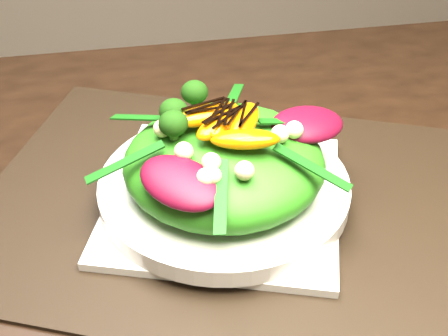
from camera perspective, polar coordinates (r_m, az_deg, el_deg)
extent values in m
cube|color=black|center=(0.61, -11.04, -9.31)|extent=(1.60, 0.90, 0.75)
cube|color=black|center=(0.64, 0.00, -3.25)|extent=(0.62, 0.56, 0.00)
cube|color=silver|center=(0.63, 0.00, -2.80)|extent=(0.30, 0.30, 0.01)
cylinder|color=silver|center=(0.62, 0.00, -1.80)|extent=(0.32, 0.32, 0.02)
ellipsoid|color=#2C7315|center=(0.60, 0.00, 0.59)|extent=(0.27, 0.27, 0.07)
ellipsoid|color=#470718|center=(0.62, 7.96, 4.14)|extent=(0.09, 0.07, 0.02)
ellipsoid|color=#CE5E03|center=(0.61, -0.97, 5.59)|extent=(0.07, 0.05, 0.02)
sphere|color=#103309|center=(0.60, -7.46, 4.97)|extent=(0.05, 0.05, 0.04)
sphere|color=beige|center=(0.55, 4.02, 1.69)|extent=(0.02, 0.02, 0.02)
cube|color=black|center=(0.60, -0.97, 6.34)|extent=(0.04, 0.02, 0.00)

